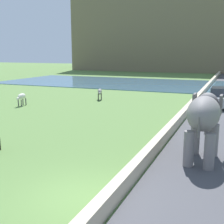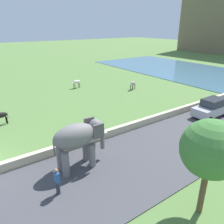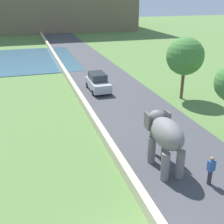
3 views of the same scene
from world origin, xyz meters
The scene contains 6 objects.
road_surface centered at (5.00, 20.00, 0.03)m, with size 7.00×120.00×0.06m, color #424247.
barrier_wall centered at (1.20, 18.00, 0.32)m, with size 0.40×110.00×0.64m, color beige.
elephant centered at (3.43, 5.26, 2.04)m, with size 1.47×3.48×2.99m.
person_beside_elephant centered at (4.97, 3.17, 0.87)m, with size 0.36×0.22×1.63m.
car_silver centered at (3.43, 19.49, 0.90)m, with size 1.80×4.00×1.80m.
tree_mid centered at (10.21, 15.11, 3.90)m, with size 3.31×3.31×5.57m.
Camera 3 is at (-3.26, -6.90, 8.97)m, focal length 46.06 mm.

